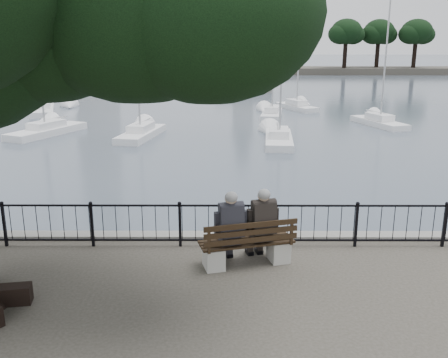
{
  "coord_description": "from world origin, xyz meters",
  "views": [
    {
      "loc": [
        0.04,
        -8.12,
        4.55
      ],
      "look_at": [
        0.0,
        2.5,
        1.6
      ],
      "focal_mm": 40.0,
      "sensor_mm": 36.0,
      "label": 1
    }
  ],
  "objects_px": {
    "person_right": "(261,228)",
    "lion_monument": "(243,70)",
    "person_left": "(229,231)",
    "bench": "(247,249)"
  },
  "relations": [
    {
      "from": "person_right",
      "to": "lion_monument",
      "type": "xyz_separation_m",
      "value": [
        1.22,
        48.22,
        0.56
      ]
    },
    {
      "from": "person_left",
      "to": "lion_monument",
      "type": "bearing_deg",
      "value": 87.76
    },
    {
      "from": "person_left",
      "to": "bench",
      "type": "bearing_deg",
      "value": -1.89
    },
    {
      "from": "person_left",
      "to": "person_right",
      "type": "xyz_separation_m",
      "value": [
        0.67,
        0.18,
        0.0
      ]
    },
    {
      "from": "person_left",
      "to": "person_right",
      "type": "bearing_deg",
      "value": 15.28
    },
    {
      "from": "person_right",
      "to": "person_left",
      "type": "bearing_deg",
      "value": -164.72
    },
    {
      "from": "lion_monument",
      "to": "person_right",
      "type": "bearing_deg",
      "value": -91.45
    },
    {
      "from": "bench",
      "to": "lion_monument",
      "type": "distance_m",
      "value": 48.45
    },
    {
      "from": "bench",
      "to": "person_right",
      "type": "xyz_separation_m",
      "value": [
        0.29,
        0.2,
        0.4
      ]
    },
    {
      "from": "person_left",
      "to": "person_right",
      "type": "relative_size",
      "value": 1.0
    }
  ]
}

